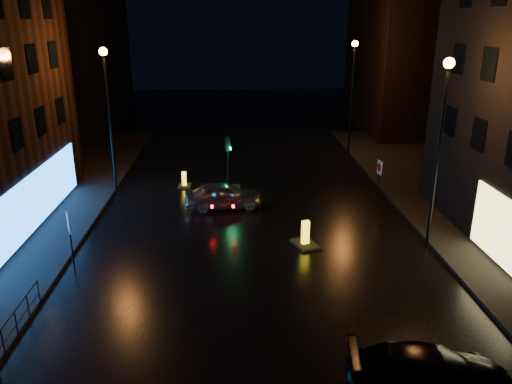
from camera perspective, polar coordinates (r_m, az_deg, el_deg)
ground at (r=17.26m, az=0.83°, el=-15.54°), size 120.00×120.00×0.00m
building_far_left at (r=51.48m, az=-20.51°, el=14.93°), size 8.00×16.00×14.00m
building_far_right at (r=48.97m, az=16.73°, el=13.97°), size 8.00×14.00×12.00m
street_lamp_lfar at (r=29.29m, az=-16.57°, el=10.06°), size 0.44×0.44×8.37m
street_lamp_rnear at (r=22.37m, az=20.41°, el=7.00°), size 0.44×0.44×8.37m
street_lamp_rfar at (r=37.43m, az=10.99°, el=12.34°), size 0.44×0.44×8.37m
traffic_signal at (r=29.66m, az=-3.16°, el=0.86°), size 1.40×2.40×3.45m
guard_railing at (r=17.49m, az=-27.06°, el=-14.52°), size 0.05×6.04×1.00m
silver_hatchback at (r=27.26m, az=-3.75°, el=-0.36°), size 4.33×2.03×1.43m
dark_sedan at (r=15.30m, az=19.31°, el=-18.91°), size 4.76×2.36×1.33m
bollard_near at (r=22.98m, az=5.63°, el=-5.49°), size 1.33×1.61×1.21m
bollard_far at (r=31.09m, az=-8.18°, el=0.99°), size 0.79×1.13×0.95m
road_sign_left at (r=21.44m, az=-20.57°, el=-3.80°), size 0.29×0.59×2.54m
road_sign_right at (r=28.80m, az=13.91°, el=2.35°), size 0.13×0.57×2.34m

